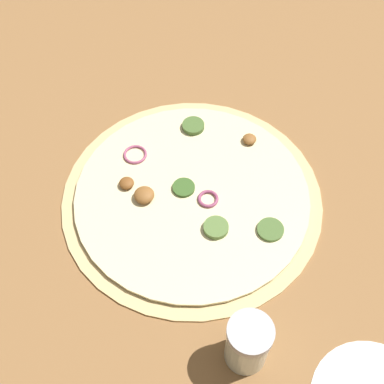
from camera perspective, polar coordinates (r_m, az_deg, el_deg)
name	(u,v)px	position (r m, az deg, el deg)	size (l,w,h in m)	color
ground_plane	(192,198)	(0.77, 0.00, -0.69)	(3.00, 3.00, 0.00)	olive
pizza	(192,196)	(0.76, -0.01, -0.42)	(0.37, 0.37, 0.02)	#D6B77A
spice_jar	(250,343)	(0.63, 6.22, -15.68)	(0.05, 0.05, 0.08)	silver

